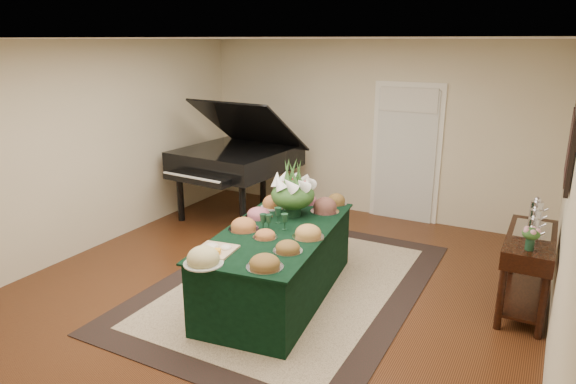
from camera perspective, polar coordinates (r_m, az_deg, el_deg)
The scene contains 14 objects.
ground at distance 5.90m, azimuth -1.39°, elevation -10.57°, with size 6.00×6.00×0.00m, color black.
area_rug at distance 5.95m, azimuth 0.26°, elevation -10.22°, with size 2.75×3.85×0.01m.
kitchen_doorway at distance 7.97m, azimuth 12.96°, elevation 4.08°, with size 1.05×0.07×2.10m.
buffet_table at distance 5.55m, azimuth -1.10°, elevation -7.90°, with size 1.34×2.36×0.78m.
food_platters at distance 5.44m, azimuth -1.07°, elevation -3.45°, with size 1.17×2.46×0.13m.
cutting_board at distance 4.91m, azimuth -8.01°, elevation -6.10°, with size 0.40×0.40×0.10m.
green_goblets at distance 5.40m, azimuth -1.61°, elevation -3.14°, with size 0.27×0.33×0.18m.
floral_centerpiece at distance 5.75m, azimuth 0.55°, elevation 0.30°, with size 0.51×0.51×0.51m.
grand_piano at distance 7.95m, azimuth -5.79°, elevation 3.79°, with size 1.75×1.93×1.85m.
wicker_basket at distance 7.20m, azimuth -3.46°, elevation -4.44°, with size 0.36×0.36×0.22m, color #A17741.
mahogany_sideboard at distance 5.72m, azimuth 25.23°, elevation -6.14°, with size 0.45×1.19×0.83m.
tea_service at distance 5.73m, azimuth 25.68°, elevation -2.89°, with size 0.34×0.74×0.30m.
pink_bouquet at distance 5.21m, azimuth 25.40°, elevation -4.29°, with size 0.18×0.18×0.23m.
wall_painting at distance 5.42m, azimuth 29.00°, elevation 4.50°, with size 0.05×0.95×0.75m.
Camera 1 is at (2.59, -4.57, 2.69)m, focal length 32.00 mm.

